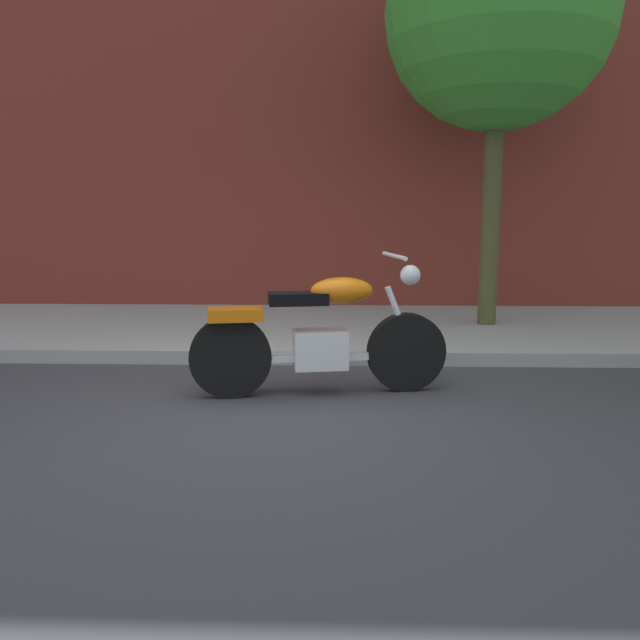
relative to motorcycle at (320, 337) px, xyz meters
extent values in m
plane|color=#38383D|center=(-0.41, -0.64, -0.48)|extent=(60.00, 60.00, 0.00)
cube|color=#9C9C9C|center=(-0.41, 2.64, -0.41)|extent=(21.20, 3.29, 0.14)
cube|color=maroon|center=(-0.41, 4.54, 3.15)|extent=(21.20, 0.50, 7.27)
cylinder|color=black|center=(0.73, 0.12, -0.15)|extent=(0.68, 0.22, 0.67)
cylinder|color=black|center=(-0.72, -0.13, -0.15)|extent=(0.68, 0.22, 0.67)
cube|color=silver|center=(0.00, 0.00, -0.10)|extent=(0.48, 0.35, 0.32)
cube|color=silver|center=(0.00, 0.00, -0.17)|extent=(1.32, 0.30, 0.06)
ellipsoid|color=#D1660C|center=(0.18, 0.03, 0.38)|extent=(0.56, 0.34, 0.22)
cube|color=black|center=(-0.18, -0.04, 0.32)|extent=(0.51, 0.32, 0.10)
cube|color=#D1660C|center=(-0.68, -0.12, 0.20)|extent=(0.47, 0.31, 0.10)
cylinder|color=silver|center=(0.67, 0.11, 0.13)|extent=(0.28, 0.10, 0.58)
cylinder|color=silver|center=(0.61, 0.10, 0.66)|extent=(0.15, 0.70, 0.04)
sphere|color=silver|center=(0.75, 0.12, 0.50)|extent=(0.17, 0.17, 0.17)
cylinder|color=silver|center=(-0.27, 0.11, -0.20)|extent=(0.80, 0.22, 0.09)
cylinder|color=#494826|center=(1.99, 2.71, 1.04)|extent=(0.22, 0.22, 3.04)
sphere|color=#3B8E2F|center=(1.99, 2.71, 3.29)|extent=(2.65, 2.65, 2.65)
camera|label=1|loc=(0.17, -5.21, 1.01)|focal=36.07mm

